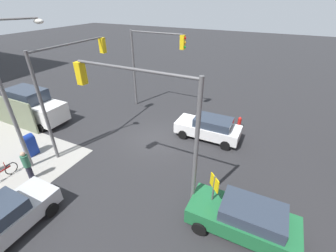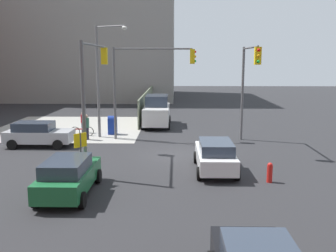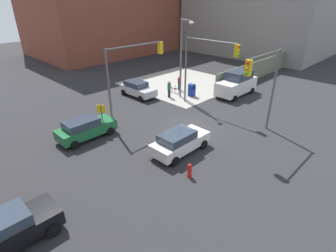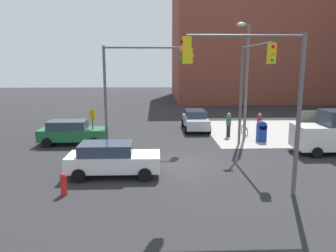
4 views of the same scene
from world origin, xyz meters
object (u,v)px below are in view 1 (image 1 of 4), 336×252
(traffic_signal_se_corner, at_px, (152,56))
(pedestrian_waiting, at_px, (27,165))
(mailbox_blue, at_px, (29,144))
(traffic_signal_nw_corner, at_px, (146,112))
(street_lamp_corner, at_px, (12,90))
(fire_hydrant, at_px, (239,122))
(bicycle_leaning_on_fence, at_px, (2,174))
(coupe_silver, at_px, (1,221))
(coupe_white, at_px, (209,127))
(traffic_signal_ne_corner, at_px, (70,75))
(hatchback_green, at_px, (244,218))
(van_white_delivery, at_px, (33,106))

(traffic_signal_se_corner, bearing_deg, pedestrian_waiting, 82.08)
(traffic_signal_se_corner, distance_m, mailbox_blue, 10.83)
(traffic_signal_nw_corner, xyz_separation_m, street_lamp_corner, (7.26, 0.97, 0.04))
(traffic_signal_nw_corner, height_order, traffic_signal_se_corner, same)
(fire_hydrant, bearing_deg, street_lamp_corner, 43.95)
(traffic_signal_nw_corner, relative_size, pedestrian_waiting, 3.59)
(traffic_signal_se_corner, xyz_separation_m, bicycle_leaning_on_fence, (2.93, 11.70, -4.25))
(coupe_silver, bearing_deg, coupe_white, -115.92)
(traffic_signal_ne_corner, bearing_deg, traffic_signal_nw_corner, 161.63)
(mailbox_blue, xyz_separation_m, fire_hydrant, (-11.20, -9.20, -0.28))
(pedestrian_waiting, height_order, bicycle_leaning_on_fence, pedestrian_waiting)
(traffic_signal_nw_corner, height_order, traffic_signal_ne_corner, same)
(mailbox_blue, distance_m, coupe_white, 11.72)
(traffic_signal_se_corner, xyz_separation_m, street_lamp_corner, (2.36, 9.97, 0.11))
(traffic_signal_ne_corner, xyz_separation_m, hatchback_green, (-11.34, 2.39, -3.81))
(fire_hydrant, xyz_separation_m, bicycle_leaning_on_fence, (10.60, 11.40, -0.14))
(traffic_signal_ne_corner, bearing_deg, van_white_delivery, -4.81)
(street_lamp_corner, height_order, hatchback_green, street_lamp_corner)
(van_white_delivery, bearing_deg, traffic_signal_se_corner, -139.45)
(van_white_delivery, distance_m, pedestrian_waiting, 7.50)
(mailbox_blue, height_order, coupe_silver, coupe_silver)
(traffic_signal_nw_corner, relative_size, street_lamp_corner, 0.81)
(hatchback_green, xyz_separation_m, bicycle_leaning_on_fence, (12.44, 2.54, -0.50))
(street_lamp_corner, bearing_deg, coupe_white, -138.76)
(hatchback_green, bearing_deg, van_white_delivery, -9.61)
(traffic_signal_nw_corner, height_order, bicycle_leaning_on_fence, traffic_signal_nw_corner)
(traffic_signal_se_corner, relative_size, pedestrian_waiting, 3.59)
(street_lamp_corner, bearing_deg, traffic_signal_ne_corner, -99.44)
(traffic_signal_se_corner, relative_size, coupe_white, 1.47)
(coupe_silver, xyz_separation_m, pedestrian_waiting, (2.14, -2.70, 0.10))
(pedestrian_waiting, bearing_deg, hatchback_green, 35.44)
(hatchback_green, xyz_separation_m, pedestrian_waiting, (11.04, 1.84, 0.10))
(traffic_signal_ne_corner, height_order, coupe_white, traffic_signal_ne_corner)
(traffic_signal_nw_corner, distance_m, pedestrian_waiting, 7.69)
(street_lamp_corner, bearing_deg, traffic_signal_nw_corner, -172.39)
(coupe_silver, xyz_separation_m, van_white_delivery, (7.98, -7.40, 0.44))
(traffic_signal_nw_corner, relative_size, van_white_delivery, 1.20)
(coupe_silver, bearing_deg, mailbox_blue, -45.41)
(van_white_delivery, bearing_deg, street_lamp_corner, 143.72)
(coupe_white, bearing_deg, bicycle_leaning_on_fence, 45.41)
(mailbox_blue, height_order, fire_hydrant, mailbox_blue)
(traffic_signal_nw_corner, xyz_separation_m, fire_hydrant, (-2.77, -8.70, -4.17))
(traffic_signal_ne_corner, height_order, van_white_delivery, traffic_signal_ne_corner)
(fire_hydrant, distance_m, hatchback_green, 9.05)
(mailbox_blue, bearing_deg, fire_hydrant, -140.60)
(coupe_white, relative_size, pedestrian_waiting, 2.45)
(hatchback_green, relative_size, pedestrian_waiting, 2.44)
(coupe_white, xyz_separation_m, pedestrian_waiting, (7.51, 8.34, 0.10))
(hatchback_green, bearing_deg, bicycle_leaning_on_fence, 11.54)
(mailbox_blue, bearing_deg, traffic_signal_nw_corner, -176.61)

